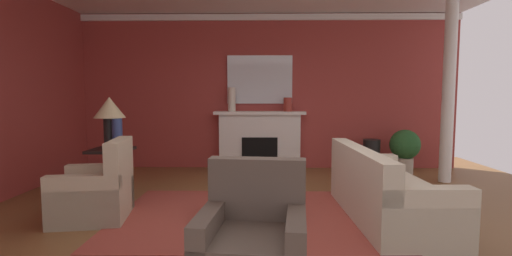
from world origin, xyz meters
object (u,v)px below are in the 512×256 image
(armchair_facing_fireplace, at_px, (253,247))
(side_table, at_px, (112,169))
(vase_on_side_table, at_px, (117,134))
(vase_tall_corner, at_px, (371,156))
(mantel_mirror, at_px, (260,80))
(fireplace, at_px, (260,142))
(potted_plant, at_px, (405,148))
(vase_mantel_left, at_px, (232,99))
(sofa, at_px, (384,194))
(coffee_table, at_px, (250,189))
(table_lamp, at_px, (110,113))
(vase_mantel_right, at_px, (288,104))
(armchair_near_window, at_px, (96,193))

(armchair_facing_fireplace, height_order, side_table, armchair_facing_fireplace)
(vase_on_side_table, xyz_separation_m, vase_tall_corner, (4.13, 1.87, -0.60))
(mantel_mirror, distance_m, armchair_facing_fireplace, 4.91)
(fireplace, xyz_separation_m, potted_plant, (2.74, -0.38, -0.06))
(vase_mantel_left, bearing_deg, side_table, -128.57)
(sofa, relative_size, armchair_facing_fireplace, 2.24)
(coffee_table, relative_size, vase_tall_corner, 1.57)
(table_lamp, relative_size, vase_mantel_right, 2.76)
(armchair_near_window, distance_m, vase_tall_corner, 4.89)
(potted_plant, bearing_deg, vase_mantel_right, 171.50)
(mantel_mirror, height_order, coffee_table, mantel_mirror)
(vase_tall_corner, bearing_deg, table_lamp, -157.79)
(vase_mantel_right, bearing_deg, fireplace, 174.87)
(vase_tall_corner, height_order, vase_mantel_right, vase_mantel_right)
(sofa, relative_size, potted_plant, 2.56)
(fireplace, distance_m, side_table, 2.97)
(vase_on_side_table, relative_size, potted_plant, 0.54)
(fireplace, relative_size, table_lamp, 2.40)
(side_table, bearing_deg, armchair_near_window, -77.40)
(vase_mantel_right, bearing_deg, sofa, -71.90)
(sofa, distance_m, vase_mantel_left, 3.74)
(fireplace, relative_size, vase_mantel_right, 6.63)
(armchair_near_window, height_order, table_lamp, table_lamp)
(side_table, distance_m, vase_on_side_table, 0.56)
(coffee_table, relative_size, vase_on_side_table, 2.24)
(armchair_facing_fireplace, height_order, vase_tall_corner, armchair_facing_fireplace)
(vase_on_side_table, height_order, potted_plant, vase_on_side_table)
(mantel_mirror, bearing_deg, armchair_near_window, -121.30)
(table_lamp, height_order, potted_plant, table_lamp)
(sofa, relative_size, table_lamp, 2.84)
(vase_tall_corner, relative_size, vase_mantel_right, 2.34)
(armchair_near_window, relative_size, vase_mantel_left, 2.03)
(armchair_facing_fireplace, xyz_separation_m, vase_tall_corner, (2.15, 4.26, 0.01))
(sofa, distance_m, table_lamp, 3.88)
(potted_plant, bearing_deg, vase_mantel_left, 174.32)
(armchair_facing_fireplace, distance_m, vase_mantel_left, 4.67)
(coffee_table, bearing_deg, fireplace, 88.13)
(side_table, distance_m, vase_mantel_right, 3.47)
(table_lamp, bearing_deg, vase_tall_corner, 22.21)
(vase_tall_corner, bearing_deg, fireplace, 172.02)
(vase_mantel_right, bearing_deg, side_table, -143.43)
(coffee_table, xyz_separation_m, vase_tall_corner, (2.23, 2.62, -0.02))
(fireplace, relative_size, vase_tall_corner, 2.83)
(armchair_facing_fireplace, distance_m, coffee_table, 1.64)
(vase_tall_corner, distance_m, vase_mantel_right, 1.88)
(mantel_mirror, relative_size, coffee_table, 1.29)
(table_lamp, xyz_separation_m, vase_mantel_right, (2.69, 2.00, 0.07))
(mantel_mirror, relative_size, side_table, 1.85)
(fireplace, bearing_deg, sofa, -63.14)
(coffee_table, relative_size, vase_mantel_right, 3.68)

